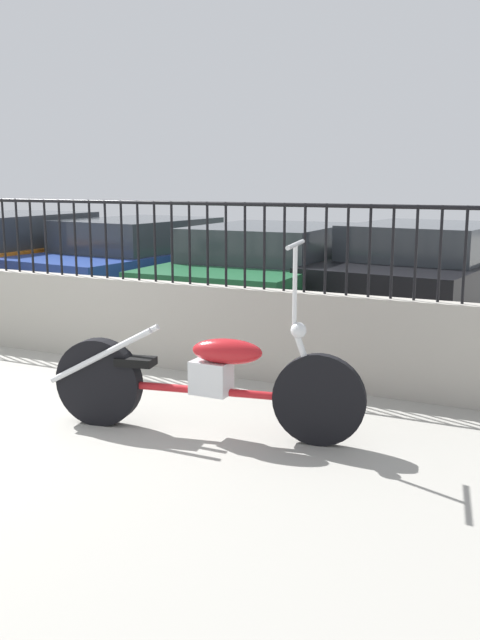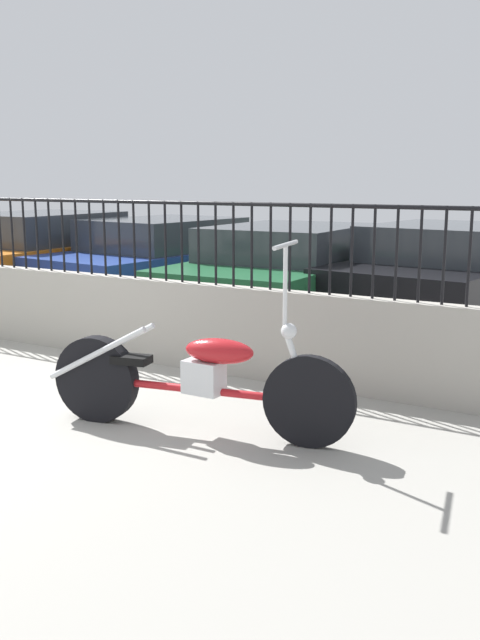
{
  "view_description": "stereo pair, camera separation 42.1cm",
  "coord_description": "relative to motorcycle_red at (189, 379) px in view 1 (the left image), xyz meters",
  "views": [
    {
      "loc": [
        4.71,
        -3.48,
        1.81
      ],
      "look_at": [
        2.25,
        1.56,
        0.7
      ],
      "focal_mm": 40.0,
      "sensor_mm": 36.0,
      "label": 1
    },
    {
      "loc": [
        5.08,
        -3.28,
        1.81
      ],
      "look_at": [
        2.25,
        1.56,
        0.7
      ],
      "focal_mm": 40.0,
      "sensor_mm": 36.0,
      "label": 2
    }
  ],
  "objects": [
    {
      "name": "low_wall",
      "position": [
        -2.21,
        1.53,
        0.02
      ],
      "size": [
        9.03,
        0.18,
        0.84
      ],
      "color": "#9E998E",
      "rests_on": "ground_plane"
    },
    {
      "name": "fence_railing",
      "position": [
        -2.21,
        1.53,
        0.96
      ],
      "size": [
        9.03,
        0.04,
        0.77
      ],
      "color": "black",
      "rests_on": "low_wall"
    },
    {
      "name": "motorcycle_red",
      "position": [
        0.0,
        0.0,
        0.0
      ],
      "size": [
        2.32,
        0.69,
        1.41
      ],
      "rotation": [
        0.0,
        0.0,
        0.19
      ],
      "color": "black",
      "rests_on": "ground_plane"
    },
    {
      "name": "car_orange",
      "position": [
        -5.3,
        3.99,
        0.27
      ],
      "size": [
        1.93,
        4.47,
        1.31
      ],
      "rotation": [
        0.0,
        0.0,
        1.56
      ],
      "color": "black",
      "rests_on": "ground_plane"
    },
    {
      "name": "car_blue",
      "position": [
        -3.29,
        4.43,
        0.25
      ],
      "size": [
        2.21,
        4.46,
        1.26
      ],
      "rotation": [
        0.0,
        0.0,
        1.47
      ],
      "color": "black",
      "rests_on": "ground_plane"
    },
    {
      "name": "car_green",
      "position": [
        -1.1,
        4.11,
        0.24
      ],
      "size": [
        1.88,
        4.44,
        1.25
      ],
      "rotation": [
        0.0,
        0.0,
        1.58
      ],
      "color": "black",
      "rests_on": "ground_plane"
    },
    {
      "name": "car_black",
      "position": [
        0.77,
        4.51,
        0.27
      ],
      "size": [
        2.19,
        4.12,
        1.29
      ],
      "rotation": [
        0.0,
        0.0,
        1.45
      ],
      "color": "black",
      "rests_on": "ground_plane"
    }
  ]
}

